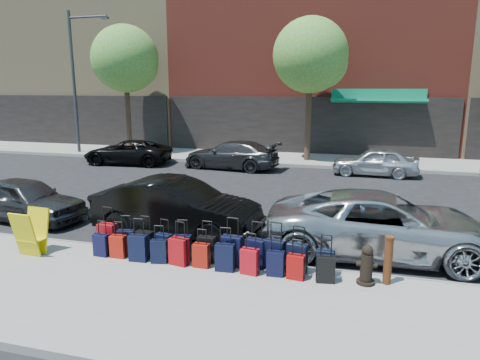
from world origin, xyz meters
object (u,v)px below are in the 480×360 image
(bollard, at_px, (388,260))
(car_far_0, at_px, (128,152))
(streetlight, at_px, (76,74))
(suitcase_front_5, at_px, (207,249))
(car_far_1, at_px, (231,155))
(tree_center, at_px, (313,57))
(car_near_2, at_px, (383,224))
(car_near_0, at_px, (25,200))
(tree_left, at_px, (127,61))
(car_far_2, at_px, (375,162))
(car_near_1, at_px, (177,208))
(display_rack, at_px, (31,233))
(fire_hydrant, at_px, (367,266))

(bollard, relative_size, car_far_0, 0.22)
(streetlight, height_order, suitcase_front_5, streetlight)
(car_far_1, bearing_deg, tree_center, 134.19)
(car_near_2, xyz_separation_m, car_far_0, (-12.22, 9.53, -0.12))
(car_near_2, distance_m, car_far_0, 15.50)
(tree_center, bearing_deg, streetlight, -177.02)
(tree_center, bearing_deg, car_near_0, -119.55)
(tree_left, xyz_separation_m, tree_center, (10.50, 0.00, 0.00))
(bollard, relative_size, car_near_2, 0.18)
(car_near_0, relative_size, car_far_2, 1.02)
(suitcase_front_5, xyz_separation_m, car_near_1, (-1.52, 1.86, 0.32))
(bollard, height_order, display_rack, display_rack)
(fire_hydrant, height_order, car_near_1, car_near_1)
(suitcase_front_5, bearing_deg, car_far_1, 103.51)
(car_far_0, bearing_deg, car_far_1, 87.36)
(fire_hydrant, height_order, car_near_0, car_near_0)
(tree_left, relative_size, bollard, 7.47)
(tree_center, xyz_separation_m, bollard, (3.10, -14.37, -4.76))
(tree_center, height_order, car_far_0, tree_center)
(display_rack, relative_size, car_near_1, 0.23)
(display_rack, bearing_deg, streetlight, 124.07)
(suitcase_front_5, distance_m, car_far_1, 11.92)
(car_near_2, bearing_deg, tree_left, 45.44)
(fire_hydrant, relative_size, display_rack, 0.76)
(car_near_2, bearing_deg, car_far_1, 32.20)
(tree_center, relative_size, bollard, 7.47)
(suitcase_front_5, xyz_separation_m, car_far_2, (3.89, 11.62, 0.20))
(suitcase_front_5, xyz_separation_m, bollard, (3.77, -0.10, 0.21))
(tree_center, distance_m, car_far_2, 6.34)
(tree_left, xyz_separation_m, car_far_2, (13.72, -2.65, -4.77))
(suitcase_front_5, height_order, car_near_1, car_near_1)
(tree_left, distance_m, car_far_1, 8.84)
(streetlight, distance_m, car_far_2, 17.25)
(car_far_2, bearing_deg, car_far_1, -87.59)
(suitcase_front_5, distance_m, car_near_2, 4.20)
(car_near_2, bearing_deg, bollard, 178.31)
(fire_hydrant, xyz_separation_m, car_far_0, (-11.84, 11.59, 0.11))
(display_rack, bearing_deg, tree_left, 113.76)
(bollard, height_order, car_near_2, car_near_2)
(display_rack, distance_m, car_far_2, 14.61)
(bollard, distance_m, car_near_1, 5.64)
(tree_center, relative_size, display_rack, 7.00)
(tree_left, height_order, suitcase_front_5, tree_left)
(car_near_2, relative_size, car_far_1, 1.14)
(display_rack, height_order, car_far_0, car_far_0)
(fire_hydrant, height_order, car_near_2, car_near_2)
(tree_center, relative_size, car_far_0, 1.62)
(tree_center, height_order, display_rack, tree_center)
(streetlight, bearing_deg, car_far_2, -6.69)
(car_near_2, bearing_deg, streetlight, 52.53)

